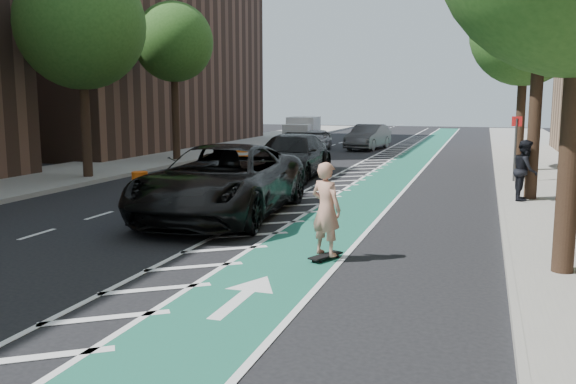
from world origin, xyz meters
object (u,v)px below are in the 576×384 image
at_px(skateboarder, 326,209).
at_px(suv_near, 222,181).
at_px(suv_far, 291,156).
at_px(barrel_a, 140,186).

height_order(skateboarder, suv_near, skateboarder).
relative_size(suv_far, barrel_a, 6.85).
distance_m(skateboarder, suv_far, 12.45).
bearing_deg(barrel_a, suv_near, -27.31).
bearing_deg(skateboarder, suv_near, -18.33).
xyz_separation_m(suv_near, suv_far, (-0.71, 8.19, -0.10)).
height_order(suv_near, barrel_a, suv_near).
relative_size(suv_near, suv_far, 1.16).
xyz_separation_m(suv_far, barrel_a, (-2.91, -6.33, -0.45)).
bearing_deg(suv_near, skateboarder, -46.53).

